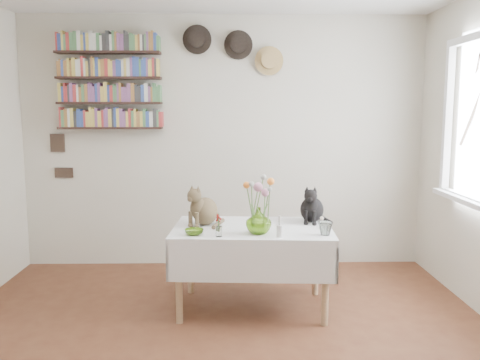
{
  "coord_description": "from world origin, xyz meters",
  "views": [
    {
      "loc": [
        0.06,
        -2.85,
        1.58
      ],
      "look_at": [
        0.14,
        0.95,
        1.05
      ],
      "focal_mm": 38.0,
      "sensor_mm": 36.0,
      "label": 1
    }
  ],
  "objects_px": {
    "flower_vase": "(259,221)",
    "bookshelf_unit": "(109,82)",
    "tabby_cat": "(205,204)",
    "black_cat": "(312,203)",
    "dining_table": "(252,247)"
  },
  "relations": [
    {
      "from": "bookshelf_unit",
      "to": "black_cat",
      "type": "bearing_deg",
      "value": -26.67
    },
    {
      "from": "dining_table",
      "to": "bookshelf_unit",
      "type": "bearing_deg",
      "value": 140.25
    },
    {
      "from": "dining_table",
      "to": "black_cat",
      "type": "bearing_deg",
      "value": 21.03
    },
    {
      "from": "black_cat",
      "to": "flower_vase",
      "type": "relative_size",
      "value": 1.58
    },
    {
      "from": "tabby_cat",
      "to": "bookshelf_unit",
      "type": "distance_m",
      "value": 1.72
    },
    {
      "from": "dining_table",
      "to": "tabby_cat",
      "type": "relative_size",
      "value": 3.81
    },
    {
      "from": "tabby_cat",
      "to": "black_cat",
      "type": "relative_size",
      "value": 1.07
    },
    {
      "from": "bookshelf_unit",
      "to": "tabby_cat",
      "type": "bearing_deg",
      "value": -46.22
    },
    {
      "from": "flower_vase",
      "to": "bookshelf_unit",
      "type": "relative_size",
      "value": 0.2
    },
    {
      "from": "dining_table",
      "to": "tabby_cat",
      "type": "height_order",
      "value": "tabby_cat"
    },
    {
      "from": "flower_vase",
      "to": "bookshelf_unit",
      "type": "bearing_deg",
      "value": 136.01
    },
    {
      "from": "flower_vase",
      "to": "dining_table",
      "type": "bearing_deg",
      "value": 99.52
    },
    {
      "from": "tabby_cat",
      "to": "black_cat",
      "type": "bearing_deg",
      "value": 45.71
    },
    {
      "from": "black_cat",
      "to": "dining_table",
      "type": "bearing_deg",
      "value": -143.73
    },
    {
      "from": "dining_table",
      "to": "bookshelf_unit",
      "type": "relative_size",
      "value": 1.28
    }
  ]
}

